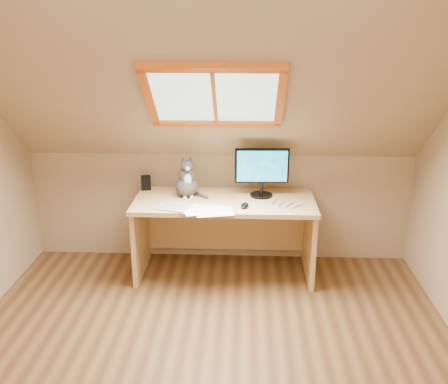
{
  "coord_description": "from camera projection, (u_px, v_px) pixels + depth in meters",
  "views": [
    {
      "loc": [
        0.23,
        -2.62,
        2.13
      ],
      "look_at": [
        0.07,
        1.0,
        0.9
      ],
      "focal_mm": 40.0,
      "sensor_mm": 36.0,
      "label": 1
    }
  ],
  "objects": [
    {
      "name": "ground",
      "position": [
        206.0,
        376.0,
        3.17
      ],
      "size": [
        3.5,
        3.5,
        0.0
      ],
      "primitive_type": "plane",
      "color": "brown",
      "rests_on": "ground"
    },
    {
      "name": "room_shell",
      "position": [
        201.0,
        163.0,
        2.63
      ],
      "size": [
        3.52,
        3.52,
        2.41
      ],
      "color": "tan",
      "rests_on": "ground"
    },
    {
      "name": "desk",
      "position": [
        225.0,
        220.0,
        4.38
      ],
      "size": [
        1.54,
        0.67,
        0.7
      ],
      "color": "#E3AB6C",
      "rests_on": "ground"
    },
    {
      "name": "monitor",
      "position": [
        262.0,
        169.0,
        4.26
      ],
      "size": [
        0.46,
        0.2,
        0.43
      ],
      "color": "black",
      "rests_on": "desk"
    },
    {
      "name": "cat",
      "position": [
        187.0,
        182.0,
        4.3
      ],
      "size": [
        0.25,
        0.28,
        0.37
      ],
      "color": "#47413F",
      "rests_on": "desk"
    },
    {
      "name": "desk_speaker",
      "position": [
        146.0,
        183.0,
        4.5
      ],
      "size": [
        0.1,
        0.1,
        0.12
      ],
      "primitive_type": "cube",
      "rotation": [
        0.0,
        0.0,
        0.19
      ],
      "color": "black",
      "rests_on": "desk"
    },
    {
      "name": "graphics_tablet",
      "position": [
        173.0,
        207.0,
        4.07
      ],
      "size": [
        0.33,
        0.27,
        0.01
      ],
      "primitive_type": "cube",
      "rotation": [
        0.0,
        0.0,
        -0.29
      ],
      "color": "#B2B2B7",
      "rests_on": "desk"
    },
    {
      "name": "mouse",
      "position": [
        245.0,
        205.0,
        4.07
      ],
      "size": [
        0.08,
        0.12,
        0.03
      ],
      "primitive_type": "ellipsoid",
      "rotation": [
        0.0,
        0.0,
        -0.18
      ],
      "color": "black",
      "rests_on": "desk"
    },
    {
      "name": "papers",
      "position": [
        210.0,
        210.0,
        4.01
      ],
      "size": [
        0.35,
        0.3,
        0.01
      ],
      "color": "white",
      "rests_on": "desk"
    },
    {
      "name": "cables",
      "position": [
        274.0,
        205.0,
        4.12
      ],
      "size": [
        0.51,
        0.26,
        0.01
      ],
      "color": "silver",
      "rests_on": "desk"
    }
  ]
}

